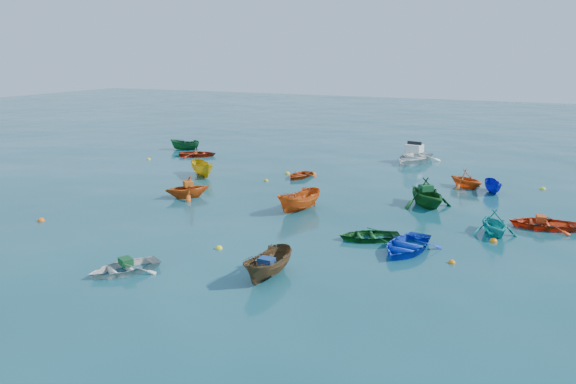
% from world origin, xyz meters
% --- Properties ---
extents(ground, '(160.00, 160.00, 0.00)m').
position_xyz_m(ground, '(0.00, 0.00, 0.00)').
color(ground, '#093C43').
rests_on(ground, ground).
extents(dinghy_white_near, '(3.08, 3.40, 0.58)m').
position_xyz_m(dinghy_white_near, '(-1.08, -8.07, 0.00)').
color(dinghy_white_near, silver).
rests_on(dinghy_white_near, ground).
extents(sampan_brown_mid, '(1.30, 3.05, 1.16)m').
position_xyz_m(sampan_brown_mid, '(4.37, -6.14, 0.00)').
color(sampan_brown_mid, '#51381D').
rests_on(sampan_brown_mid, ground).
extents(dinghy_blue_se, '(2.96, 3.78, 0.71)m').
position_xyz_m(dinghy_blue_se, '(8.47, -0.96, 0.00)').
color(dinghy_blue_se, '#1037CD').
rests_on(dinghy_blue_se, ground).
extents(dinghy_orange_w, '(3.43, 3.47, 1.39)m').
position_xyz_m(dinghy_orange_w, '(-5.53, 2.69, 0.00)').
color(dinghy_orange_w, '#CC4F13').
rests_on(dinghy_orange_w, ground).
extents(sampan_yellow_mid, '(3.19, 2.94, 1.22)m').
position_xyz_m(sampan_yellow_mid, '(-7.98, 8.03, 0.00)').
color(sampan_yellow_mid, gold).
rests_on(sampan_yellow_mid, ground).
extents(dinghy_green_e, '(3.42, 3.08, 0.58)m').
position_xyz_m(dinghy_green_e, '(6.54, -0.15, 0.00)').
color(dinghy_green_e, '#13551E').
rests_on(dinghy_green_e, ground).
extents(dinghy_cyan_se, '(2.94, 3.12, 1.30)m').
position_xyz_m(dinghy_cyan_se, '(11.71, 3.09, 0.00)').
color(dinghy_cyan_se, '#1BA7A4').
rests_on(dinghy_cyan_se, ground).
extents(dinghy_red_nw, '(3.65, 3.20, 0.63)m').
position_xyz_m(dinghy_red_nw, '(-12.57, 14.24, 0.00)').
color(dinghy_red_nw, '#AA270E').
rests_on(dinghy_red_nw, ground).
extents(sampan_orange_n, '(2.10, 3.46, 1.25)m').
position_xyz_m(sampan_orange_n, '(1.67, 2.89, 0.00)').
color(sampan_orange_n, '#CD5213').
rests_on(sampan_orange_n, ground).
extents(dinghy_green_n, '(4.25, 4.29, 1.71)m').
position_xyz_m(dinghy_green_n, '(7.75, 6.79, 0.00)').
color(dinghy_green_n, '#13531A').
rests_on(dinghy_green_n, ground).
extents(dinghy_red_ne, '(3.44, 2.68, 0.66)m').
position_xyz_m(dinghy_red_ne, '(13.81, 5.20, 0.00)').
color(dinghy_red_ne, red).
rests_on(dinghy_red_ne, ground).
extents(sampan_blue_far, '(1.49, 2.46, 0.89)m').
position_xyz_m(sampan_blue_far, '(10.86, 11.65, 0.00)').
color(sampan_blue_far, '#0D11A4').
rests_on(sampan_blue_far, ground).
extents(dinghy_red_far, '(2.11, 2.73, 0.52)m').
position_xyz_m(dinghy_red_far, '(-1.68, 10.47, 0.00)').
color(dinghy_red_far, '#C84210').
rests_on(dinghy_red_far, ground).
extents(dinghy_orange_far, '(3.21, 3.11, 1.29)m').
position_xyz_m(dinghy_orange_far, '(9.16, 12.31, 0.00)').
color(dinghy_orange_far, '#E05A15').
rests_on(dinghy_orange_far, ground).
extents(sampan_green_far, '(2.79, 1.64, 1.02)m').
position_xyz_m(sampan_green_far, '(-15.37, 16.42, 0.00)').
color(sampan_green_far, '#124E22').
rests_on(sampan_green_far, ground).
extents(motorboat_white, '(4.11, 5.17, 1.56)m').
position_xyz_m(motorboat_white, '(4.24, 19.26, 0.00)').
color(motorboat_white, white).
rests_on(motorboat_white, ground).
extents(tarp_green_a, '(0.72, 0.66, 0.28)m').
position_xyz_m(tarp_green_a, '(-1.03, -7.98, 0.43)').
color(tarp_green_a, '#124821').
rests_on(tarp_green_a, dinghy_white_near).
extents(tarp_blue_a, '(0.60, 0.47, 0.28)m').
position_xyz_m(tarp_blue_a, '(4.36, -6.29, 0.72)').
color(tarp_blue_a, navy).
rests_on(tarp_blue_a, sampan_brown_mid).
extents(tarp_orange_a, '(0.81, 0.79, 0.31)m').
position_xyz_m(tarp_orange_a, '(-5.50, 2.73, 0.85)').
color(tarp_orange_a, '#DB5B16').
rests_on(tarp_orange_a, dinghy_orange_w).
extents(tarp_green_b, '(0.88, 0.86, 0.34)m').
position_xyz_m(tarp_green_b, '(7.69, 6.86, 1.03)').
color(tarp_green_b, '#134F26').
rests_on(tarp_green_b, dinghy_green_n).
extents(tarp_orange_b, '(0.51, 0.63, 0.28)m').
position_xyz_m(tarp_orange_b, '(13.71, 5.19, 0.47)').
color(tarp_orange_b, '#C74014').
rests_on(tarp_orange_b, dinghy_red_ne).
extents(buoy_or_a, '(0.36, 0.36, 0.36)m').
position_xyz_m(buoy_or_a, '(-9.61, -4.48, 0.00)').
color(buoy_or_a, '#F8600D').
rests_on(buoy_or_a, ground).
extents(buoy_ye_a, '(0.32, 0.32, 0.32)m').
position_xyz_m(buoy_ye_a, '(0.90, -4.18, 0.00)').
color(buoy_ye_a, yellow).
rests_on(buoy_ye_a, ground).
extents(buoy_or_b, '(0.30, 0.30, 0.30)m').
position_xyz_m(buoy_or_b, '(10.53, -1.58, 0.00)').
color(buoy_or_b, orange).
rests_on(buoy_or_b, ground).
extents(buoy_ye_b, '(0.30, 0.30, 0.30)m').
position_xyz_m(buoy_ye_b, '(-15.33, 11.35, 0.00)').
color(buoy_ye_b, yellow).
rests_on(buoy_ye_b, ground).
extents(buoy_or_c, '(0.37, 0.37, 0.37)m').
position_xyz_m(buoy_or_c, '(-9.29, 9.63, 0.00)').
color(buoy_or_c, '#FF580D').
rests_on(buoy_or_c, ground).
extents(buoy_ye_c, '(0.35, 0.35, 0.35)m').
position_xyz_m(buoy_ye_c, '(-2.92, 11.17, 0.00)').
color(buoy_ye_c, yellow).
rests_on(buoy_ye_c, ground).
extents(buoy_or_d, '(0.36, 0.36, 0.36)m').
position_xyz_m(buoy_or_d, '(11.82, 1.96, 0.00)').
color(buoy_or_d, orange).
rests_on(buoy_or_d, ground).
extents(buoy_ye_d, '(0.29, 0.29, 0.29)m').
position_xyz_m(buoy_ye_d, '(-3.26, 8.52, 0.00)').
color(buoy_ye_d, gold).
rests_on(buoy_ye_d, ground).
extents(buoy_or_e, '(0.36, 0.36, 0.36)m').
position_xyz_m(buoy_or_e, '(-1.12, 11.71, 0.00)').
color(buoy_or_e, orange).
rests_on(buoy_or_e, ground).
extents(buoy_ye_e, '(0.36, 0.36, 0.36)m').
position_xyz_m(buoy_ye_e, '(13.66, 13.82, 0.00)').
color(buoy_ye_e, yellow).
rests_on(buoy_ye_e, ground).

